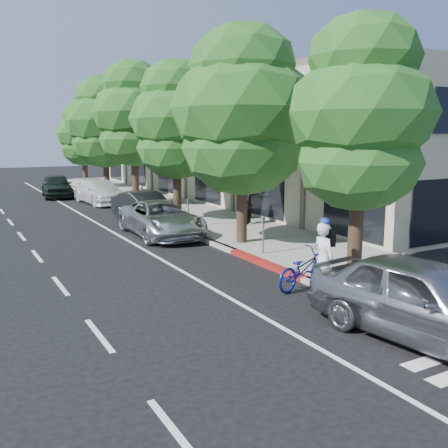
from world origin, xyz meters
TOP-DOWN VIEW (x-y plane):
  - ground at (0.00, 0.00)m, footprint 120.00×120.00m
  - sidewalk at (2.30, 8.00)m, footprint 4.60×56.00m
  - curb at (0.00, 8.00)m, footprint 0.30×56.00m
  - curb_red_segment at (0.00, 1.00)m, footprint 0.32×4.00m
  - storefront_building at (9.60, 18.00)m, footprint 10.00×36.00m
  - street_tree_0 at (0.90, -2.00)m, footprint 3.92×3.92m
  - street_tree_1 at (0.90, 4.00)m, footprint 5.29×5.29m
  - street_tree_2 at (0.90, 10.00)m, footprint 4.43×4.43m
  - street_tree_3 at (0.90, 16.00)m, footprint 4.70×4.70m
  - street_tree_4 at (0.90, 22.00)m, footprint 5.23×5.23m
  - street_tree_5 at (0.90, 28.00)m, footprint 4.11×4.11m
  - cyclist at (-0.40, -2.24)m, footprint 0.48×0.72m
  - bicycle at (-0.40, -1.43)m, footprint 2.18×1.22m
  - silver_suv at (-1.05, 7.23)m, footprint 2.62×5.35m
  - dark_sedan at (-0.50, 10.65)m, footprint 2.16×4.64m
  - white_pickup at (-0.50, 18.68)m, footprint 2.50×5.25m
  - dark_suv_far at (-2.20, 23.29)m, footprint 2.31×4.75m
  - near_car_a at (-0.50, -5.50)m, footprint 2.70×5.28m
  - pedestrian at (3.04, 7.32)m, footprint 1.16×1.16m

SIDE VIEW (x-z plane):
  - ground at x=0.00m, z-range 0.00..0.00m
  - sidewalk at x=2.30m, z-range 0.00..0.15m
  - curb at x=0.00m, z-range 0.00..0.15m
  - curb_red_segment at x=0.00m, z-range 0.00..0.15m
  - bicycle at x=-0.40m, z-range 0.00..1.09m
  - silver_suv at x=-1.05m, z-range 0.00..1.46m
  - dark_sedan at x=-0.50m, z-range 0.00..1.47m
  - white_pickup at x=-0.50m, z-range 0.00..1.48m
  - dark_suv_far at x=-2.20m, z-range 0.00..1.56m
  - near_car_a at x=-0.50m, z-range 0.00..1.72m
  - cyclist at x=-0.40m, z-range 0.00..1.96m
  - pedestrian at x=3.04m, z-range 0.15..2.05m
  - storefront_building at x=9.60m, z-range 0.00..7.00m
  - street_tree_5 at x=0.90m, z-range 0.83..7.71m
  - street_tree_0 at x=0.90m, z-range 0.97..8.25m
  - street_tree_2 at x=0.90m, z-range 0.96..8.63m
  - street_tree_1 at x=0.90m, z-range 0.89..9.05m
  - street_tree_4 at x=0.90m, z-range 0.92..9.13m
  - street_tree_3 at x=0.90m, z-range 1.09..9.52m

